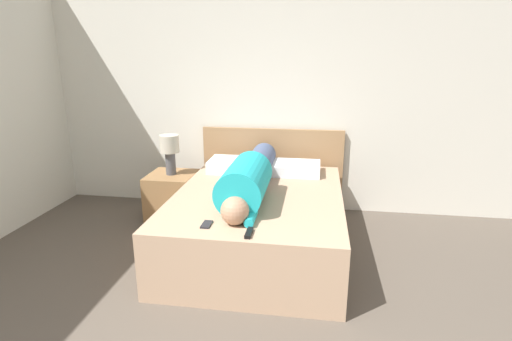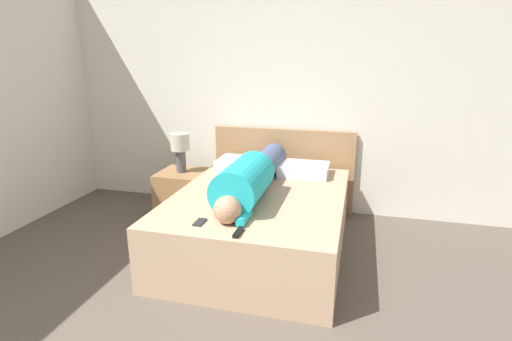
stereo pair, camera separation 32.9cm
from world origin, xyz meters
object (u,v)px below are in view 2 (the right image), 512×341
(bed, at_px, (260,221))
(tv_remote, at_px, (238,232))
(table_lamp, at_px, (180,147))
(cell_phone, at_px, (200,222))
(person_lying, at_px, (251,177))
(nightstand, at_px, (183,194))
(pillow_near_headboard, at_px, (243,165))
(pillow_second, at_px, (304,169))

(bed, relative_size, tv_remote, 12.74)
(bed, xyz_separation_m, table_lamp, (-1.01, 0.55, 0.50))
(bed, xyz_separation_m, cell_phone, (-0.27, -0.73, 0.27))
(table_lamp, bearing_deg, cell_phone, -59.94)
(table_lamp, bearing_deg, person_lying, -31.84)
(bed, height_order, cell_phone, cell_phone)
(table_lamp, relative_size, person_lying, 0.25)
(nightstand, relative_size, cell_phone, 3.82)
(nightstand, xyz_separation_m, tv_remote, (1.06, -1.38, 0.30))
(nightstand, xyz_separation_m, cell_phone, (0.74, -1.28, 0.29))
(pillow_near_headboard, bearing_deg, table_lamp, -170.26)
(bed, height_order, tv_remote, tv_remote)
(table_lamp, distance_m, person_lying, 1.11)
(nightstand, height_order, person_lying, person_lying)
(tv_remote, bearing_deg, nightstand, 127.58)
(table_lamp, bearing_deg, tv_remote, -52.42)
(person_lying, bearing_deg, cell_phone, -105.84)
(person_lying, relative_size, pillow_second, 3.47)
(bed, relative_size, pillow_near_headboard, 3.73)
(nightstand, distance_m, table_lamp, 0.52)
(nightstand, bearing_deg, table_lamp, 180.00)
(pillow_near_headboard, distance_m, pillow_second, 0.64)
(cell_phone, bearing_deg, person_lying, 74.16)
(nightstand, relative_size, pillow_second, 1.02)
(nightstand, distance_m, cell_phone, 1.51)
(pillow_second, bearing_deg, person_lying, -117.26)
(table_lamp, height_order, tv_remote, table_lamp)
(pillow_near_headboard, xyz_separation_m, pillow_second, (0.64, -0.00, -0.01))
(nightstand, distance_m, pillow_near_headboard, 0.75)
(person_lying, xyz_separation_m, pillow_second, (0.36, 0.69, -0.10))
(table_lamp, distance_m, pillow_near_headboard, 0.69)
(person_lying, bearing_deg, pillow_near_headboard, 112.22)
(table_lamp, relative_size, pillow_second, 0.86)
(table_lamp, xyz_separation_m, tv_remote, (1.06, -1.38, -0.22))
(pillow_second, height_order, tv_remote, pillow_second)
(bed, relative_size, nightstand, 3.85)
(pillow_second, bearing_deg, cell_phone, -111.76)
(cell_phone, bearing_deg, nightstand, 120.06)
(nightstand, distance_m, pillow_second, 1.34)
(pillow_near_headboard, height_order, cell_phone, pillow_near_headboard)
(pillow_second, relative_size, tv_remote, 3.24)
(nightstand, relative_size, pillow_near_headboard, 0.97)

